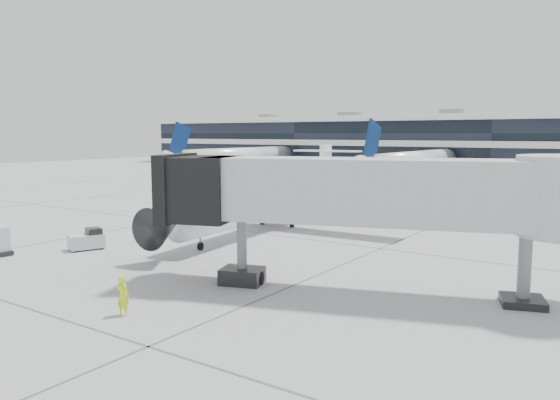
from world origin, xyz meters
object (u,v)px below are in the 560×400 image
Objects in this scene: jet_bridge at (395,193)px; ramp_worker at (123,295)px; regional_jet at (271,201)px; baggage_tug at (88,240)px.

jet_bridge is 12.72m from ramp_worker.
regional_jet is 11.23× the size of baggage_tug.
jet_bridge is at bearing -44.37° from regional_jet.
baggage_tug is (-12.27, 7.32, -0.24)m from ramp_worker.
jet_bridge is (15.25, -11.77, 2.61)m from regional_jet.
baggage_tug is (-5.13, -13.43, -1.57)m from regional_jet.
regional_jet is 1.38× the size of jet_bridge.
jet_bridge reaches higher than baggage_tug.
regional_jet is 19.44m from jet_bridge.
ramp_worker reaches higher than baggage_tug.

